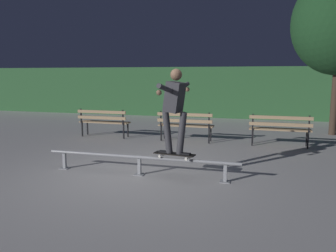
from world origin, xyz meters
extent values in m
plane|color=#ADAAA8|center=(0.00, 0.00, 0.00)|extent=(90.00, 90.00, 0.00)
cube|color=#2D5B33|center=(0.00, 9.59, 1.13)|extent=(24.00, 1.20, 2.27)
cylinder|color=gray|center=(0.00, -0.01, 0.35)|extent=(3.86, 0.06, 0.06)
cube|color=gray|center=(-1.64, -0.01, 0.16)|extent=(0.06, 0.06, 0.32)
cube|color=gray|center=(-1.64, -0.01, 0.01)|extent=(0.18, 0.18, 0.01)
cube|color=gray|center=(0.00, -0.01, 0.16)|extent=(0.06, 0.06, 0.32)
cube|color=gray|center=(0.00, -0.01, 0.01)|extent=(0.18, 0.18, 0.01)
cube|color=gray|center=(1.64, -0.01, 0.16)|extent=(0.06, 0.06, 0.32)
cube|color=gray|center=(1.64, -0.01, 0.01)|extent=(0.18, 0.18, 0.01)
cube|color=black|center=(0.70, -0.01, 0.46)|extent=(0.80, 0.31, 0.02)
cube|color=black|center=(0.70, -0.01, 0.47)|extent=(0.78, 0.30, 0.00)
cube|color=#9E9EA3|center=(0.96, -0.05, 0.44)|extent=(0.07, 0.18, 0.02)
cube|color=#9E9EA3|center=(0.43, 0.03, 0.44)|extent=(0.07, 0.18, 0.02)
cylinder|color=beige|center=(0.95, -0.12, 0.40)|extent=(0.06, 0.04, 0.05)
cylinder|color=beige|center=(0.97, 0.03, 0.40)|extent=(0.06, 0.04, 0.05)
cylinder|color=beige|center=(0.42, -0.05, 0.40)|extent=(0.06, 0.04, 0.05)
cylinder|color=beige|center=(0.45, 0.11, 0.40)|extent=(0.06, 0.04, 0.05)
cube|color=black|center=(0.88, -0.03, 0.48)|extent=(0.27, 0.14, 0.03)
cube|color=black|center=(0.52, 0.02, 0.48)|extent=(0.27, 0.14, 0.03)
cylinder|color=#333338|center=(0.84, -0.03, 0.85)|extent=(0.22, 0.15, 0.79)
cylinder|color=#333338|center=(0.56, 0.01, 0.85)|extent=(0.22, 0.15, 0.79)
cube|color=#2D2D33|center=(0.70, -0.01, 1.51)|extent=(0.38, 0.40, 0.57)
cylinder|color=#2D2D33|center=(0.64, -0.38, 1.67)|extent=(0.17, 0.61, 0.21)
cylinder|color=#2D2D33|center=(0.75, 0.37, 1.67)|extent=(0.17, 0.61, 0.21)
sphere|color=brown|center=(0.60, -0.66, 1.62)|extent=(0.09, 0.09, 0.09)
sphere|color=brown|center=(0.79, 0.64, 1.62)|extent=(0.09, 0.09, 0.09)
sphere|color=brown|center=(0.73, -0.01, 1.91)|extent=(0.21, 0.21, 0.21)
cube|color=black|center=(-1.75, 3.65, 0.22)|extent=(0.04, 0.04, 0.44)
cube|color=black|center=(-1.76, 3.33, 0.22)|extent=(0.04, 0.04, 0.44)
cube|color=black|center=(-1.76, 3.29, 0.66)|extent=(0.04, 0.04, 0.44)
cube|color=black|center=(-3.16, 3.66, 0.22)|extent=(0.04, 0.04, 0.44)
cube|color=black|center=(-3.16, 3.34, 0.22)|extent=(0.04, 0.04, 0.44)
cube|color=black|center=(-3.16, 3.30, 0.66)|extent=(0.04, 0.04, 0.44)
cube|color=#A38460|center=(-2.46, 3.64, 0.46)|extent=(1.60, 0.11, 0.04)
cube|color=#A38460|center=(-2.46, 3.50, 0.46)|extent=(1.60, 0.11, 0.04)
cube|color=#A38460|center=(-2.46, 3.36, 0.46)|extent=(1.60, 0.11, 0.04)
cube|color=#A38460|center=(-2.46, 3.29, 0.62)|extent=(1.60, 0.05, 0.09)
cube|color=#A38460|center=(-2.46, 3.29, 0.80)|extent=(1.60, 0.05, 0.09)
cube|color=black|center=(0.84, 3.65, 0.22)|extent=(0.04, 0.04, 0.44)
cube|color=black|center=(0.83, 3.33, 0.22)|extent=(0.04, 0.04, 0.44)
cube|color=black|center=(0.83, 3.29, 0.66)|extent=(0.04, 0.04, 0.44)
cube|color=black|center=(-0.57, 3.66, 0.22)|extent=(0.04, 0.04, 0.44)
cube|color=black|center=(-0.57, 3.34, 0.22)|extent=(0.04, 0.04, 0.44)
cube|color=black|center=(-0.58, 3.30, 0.66)|extent=(0.04, 0.04, 0.44)
cube|color=#A38460|center=(0.13, 3.64, 0.46)|extent=(1.60, 0.11, 0.04)
cube|color=#A38460|center=(0.13, 3.50, 0.46)|extent=(1.60, 0.11, 0.04)
cube|color=#A38460|center=(0.13, 3.36, 0.46)|extent=(1.60, 0.11, 0.04)
cube|color=#A38460|center=(0.13, 3.29, 0.62)|extent=(1.60, 0.05, 0.09)
cube|color=#A38460|center=(0.13, 3.29, 0.80)|extent=(1.60, 0.05, 0.09)
cube|color=black|center=(3.43, 3.65, 0.22)|extent=(0.04, 0.04, 0.44)
cube|color=black|center=(3.42, 3.33, 0.22)|extent=(0.04, 0.04, 0.44)
cube|color=black|center=(3.42, 3.29, 0.66)|extent=(0.04, 0.04, 0.44)
cube|color=black|center=(2.02, 3.66, 0.22)|extent=(0.04, 0.04, 0.44)
cube|color=black|center=(2.01, 3.34, 0.22)|extent=(0.04, 0.04, 0.44)
cube|color=black|center=(2.01, 3.30, 0.66)|extent=(0.04, 0.04, 0.44)
cube|color=#A38460|center=(2.72, 3.64, 0.46)|extent=(1.60, 0.11, 0.04)
cube|color=#A38460|center=(2.72, 3.50, 0.46)|extent=(1.60, 0.11, 0.04)
cube|color=#A38460|center=(2.72, 3.36, 0.46)|extent=(1.60, 0.11, 0.04)
cube|color=#A38460|center=(2.72, 3.29, 0.62)|extent=(1.60, 0.05, 0.09)
cube|color=#A38460|center=(2.72, 3.29, 0.80)|extent=(1.60, 0.05, 0.09)
cylinder|color=#3D2D23|center=(4.45, 5.80, 1.13)|extent=(0.22, 0.22, 2.26)
camera|label=1|loc=(2.22, -5.87, 1.91)|focal=35.73mm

